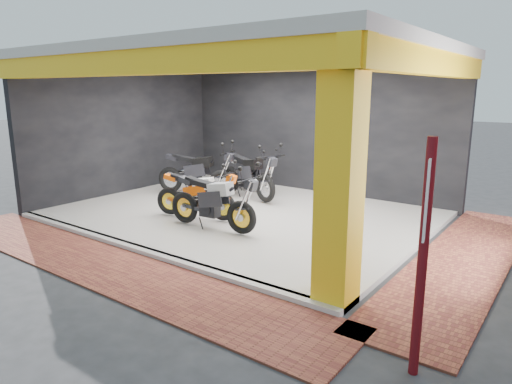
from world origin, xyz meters
TOP-DOWN VIEW (x-y plane):
  - ground at (0.00, 0.00)m, footprint 80.00×80.00m
  - showroom_floor at (0.00, 2.00)m, footprint 8.00×6.00m
  - showroom_ceiling at (0.00, 2.00)m, footprint 8.40×6.40m
  - back_wall at (0.00, 5.10)m, footprint 8.20×0.20m
  - left_wall at (-4.10, 2.00)m, footprint 0.20×6.20m
  - corner_column at (3.75, -0.75)m, footprint 0.50×0.50m
  - header_beam_front at (0.00, -1.00)m, footprint 8.40×0.30m
  - header_beam_right at (4.00, 2.00)m, footprint 0.30×6.40m
  - floor_kerb at (0.00, -1.02)m, footprint 8.00×0.20m
  - paver_front at (0.00, -1.80)m, footprint 9.00×1.40m
  - paver_right at (4.80, 2.00)m, footprint 1.40×7.00m
  - signpost at (5.12, -1.69)m, footprint 0.10×0.34m
  - moto_hero at (0.14, 1.12)m, footprint 2.18×1.25m
  - moto_row_a at (1.03, 0.63)m, footprint 2.27×0.98m
  - moto_row_b at (-0.06, 2.98)m, footprint 2.50×1.51m
  - moto_row_c at (-0.68, 3.85)m, footprint 1.96×0.80m
  - moto_row_d at (-1.38, 2.83)m, footprint 2.48×1.50m

SIDE VIEW (x-z plane):
  - ground at x=0.00m, z-range 0.00..0.00m
  - paver_front at x=0.00m, z-range 0.00..0.03m
  - paver_right at x=4.80m, z-range 0.00..0.03m
  - showroom_floor at x=0.00m, z-range 0.00..0.10m
  - floor_kerb at x=0.00m, z-range 0.00..0.10m
  - moto_row_c at x=-0.68m, z-range 0.10..1.28m
  - moto_hero at x=0.14m, z-range 0.10..1.35m
  - moto_row_a at x=1.03m, z-range 0.10..1.45m
  - moto_row_d at x=-1.38m, z-range 0.10..1.52m
  - moto_row_b at x=-0.06m, z-range 0.10..1.54m
  - signpost at x=5.12m, z-range 0.12..2.57m
  - back_wall at x=0.00m, z-range 0.00..3.50m
  - left_wall at x=-4.10m, z-range 0.00..3.50m
  - corner_column at x=3.75m, z-range 0.00..3.50m
  - header_beam_front at x=0.00m, z-range 3.10..3.50m
  - header_beam_right at x=4.00m, z-range 3.10..3.50m
  - showroom_ceiling at x=0.00m, z-range 3.50..3.70m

